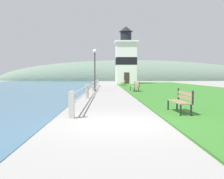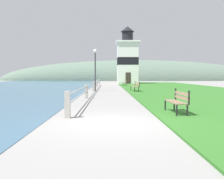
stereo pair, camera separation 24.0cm
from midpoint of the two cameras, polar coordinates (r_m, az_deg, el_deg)
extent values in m
plane|color=gray|center=(7.64, 0.08, -7.79)|extent=(160.00, 160.00, 0.00)
cube|color=#2D6623|center=(26.70, 15.46, 0.02)|extent=(12.00, 54.01, 0.06)
cube|color=#A8A399|center=(8.65, -10.02, -3.43)|extent=(0.18, 0.18, 0.93)
cube|color=#A8A399|center=(15.98, -6.10, -0.38)|extent=(0.18, 0.18, 0.93)
cube|color=#A8A399|center=(23.36, -4.65, 0.75)|extent=(0.18, 0.18, 0.93)
cube|color=#A8A399|center=(30.74, -3.90, 1.34)|extent=(0.18, 0.18, 0.93)
cube|color=#A8A399|center=(38.14, -3.44, 1.70)|extent=(0.18, 0.18, 0.93)
cylinder|color=#B2B2B7|center=(23.34, -4.65, 1.55)|extent=(0.06, 29.60, 0.06)
cylinder|color=#B2B2B7|center=(23.36, -4.65, 0.75)|extent=(0.06, 29.60, 0.06)
cube|color=#846B51|center=(9.65, 13.50, -2.75)|extent=(0.16, 1.61, 0.04)
cube|color=#846B51|center=(9.70, 14.33, -2.74)|extent=(0.16, 1.61, 0.04)
cube|color=#846B51|center=(9.74, 15.15, -2.72)|extent=(0.16, 1.61, 0.04)
cube|color=#846B51|center=(9.74, 15.67, -0.86)|extent=(0.10, 1.61, 0.11)
cube|color=#846B51|center=(9.75, 15.65, -1.78)|extent=(0.10, 1.61, 0.11)
cube|color=black|center=(8.93, 14.66, -4.83)|extent=(0.05, 0.05, 0.45)
cube|color=black|center=(10.42, 12.06, -3.66)|extent=(0.05, 0.05, 0.45)
cube|color=black|center=(9.05, 16.90, -4.76)|extent=(0.05, 0.05, 0.45)
cube|color=black|center=(10.52, 14.01, -3.62)|extent=(0.05, 0.05, 0.45)
cube|color=black|center=(9.02, 17.24, -1.79)|extent=(0.05, 0.05, 0.49)
cube|color=black|center=(10.49, 14.30, -1.06)|extent=(0.05, 0.05, 0.49)
cube|color=#846B51|center=(22.59, 4.46, 0.69)|extent=(0.28, 1.87, 0.04)
cube|color=#846B51|center=(22.62, 4.82, 0.69)|extent=(0.28, 1.87, 0.04)
cube|color=#846B51|center=(22.65, 5.19, 0.69)|extent=(0.28, 1.87, 0.04)
cube|color=#846B51|center=(22.65, 5.41, 1.49)|extent=(0.22, 1.86, 0.11)
cube|color=#846B51|center=(22.66, 5.41, 1.09)|extent=(0.22, 1.86, 0.11)
cube|color=black|center=(21.70, 4.82, -0.07)|extent=(0.05, 0.05, 0.45)
cube|color=black|center=(23.48, 3.94, 0.18)|extent=(0.05, 0.05, 0.45)
cube|color=black|center=(21.78, 5.77, -0.06)|extent=(0.05, 0.05, 0.45)
cube|color=black|center=(23.55, 4.82, 0.19)|extent=(0.05, 0.05, 0.45)
cube|color=black|center=(21.77, 5.91, 1.18)|extent=(0.05, 0.05, 0.49)
cube|color=black|center=(23.54, 4.94, 1.33)|extent=(0.05, 0.05, 0.49)
cube|color=#846B51|center=(35.85, 2.12, 1.62)|extent=(0.19, 1.63, 0.04)
cube|color=#846B51|center=(35.86, 2.35, 1.62)|extent=(0.19, 1.63, 0.04)
cube|color=#846B51|center=(35.88, 2.59, 1.62)|extent=(0.19, 1.63, 0.04)
cube|color=#846B51|center=(35.88, 2.73, 2.13)|extent=(0.13, 1.63, 0.11)
cube|color=#846B51|center=(35.89, 2.73, 1.87)|extent=(0.13, 1.63, 0.11)
cube|color=black|center=(35.07, 2.20, 1.18)|extent=(0.05, 0.05, 0.45)
cube|color=black|center=(36.63, 1.93, 1.27)|extent=(0.05, 0.05, 0.45)
cube|color=black|center=(35.11, 2.80, 1.18)|extent=(0.05, 0.05, 0.45)
cube|color=black|center=(36.68, 2.50, 1.27)|extent=(0.05, 0.05, 0.45)
cube|color=black|center=(35.10, 2.88, 1.95)|extent=(0.05, 0.05, 0.49)
cube|color=black|center=(36.67, 2.58, 2.00)|extent=(0.05, 0.05, 0.49)
cube|color=white|center=(44.83, 3.03, 5.96)|extent=(3.57, 3.57, 7.24)
cube|color=black|center=(44.85, 3.03, 6.42)|extent=(3.61, 3.61, 1.30)
cube|color=white|center=(45.16, 3.04, 10.71)|extent=(4.11, 4.11, 0.25)
cylinder|color=black|center=(45.30, 3.04, 11.95)|extent=(1.96, 1.96, 1.74)
cone|color=black|center=(45.53, 3.05, 13.62)|extent=(2.46, 2.46, 0.95)
cube|color=#332823|center=(42.98, 3.21, 2.58)|extent=(0.90, 0.06, 2.00)
cylinder|color=#333338|center=(23.85, -4.24, 4.01)|extent=(0.12, 0.12, 3.60)
sphere|color=white|center=(23.96, -4.26, 8.76)|extent=(0.36, 0.36, 0.36)
ellipsoid|color=#566B5B|center=(73.97, 4.86, 2.06)|extent=(80.00, 16.00, 12.00)
camera|label=1|loc=(0.12, -90.33, -0.02)|focal=40.00mm
camera|label=2|loc=(0.12, 89.67, 0.02)|focal=40.00mm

